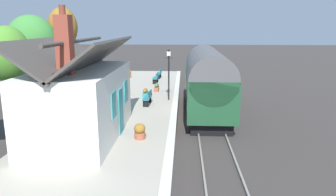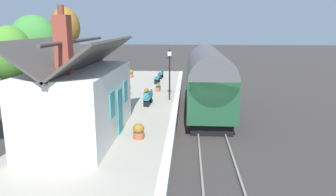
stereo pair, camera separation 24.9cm
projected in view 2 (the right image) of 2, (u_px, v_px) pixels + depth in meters
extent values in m
plane|color=#383330|center=(194.00, 122.00, 19.47)|extent=(160.00, 160.00, 0.00)
cube|color=#A39B8C|center=(125.00, 114.00, 19.64)|extent=(32.00, 6.55, 0.86)
cube|color=beige|center=(175.00, 108.00, 19.35)|extent=(32.00, 0.36, 0.02)
cube|color=gray|center=(221.00, 121.00, 19.35)|extent=(52.00, 0.08, 0.14)
cube|color=gray|center=(197.00, 121.00, 19.44)|extent=(52.00, 0.08, 0.14)
cube|color=black|center=(207.00, 109.00, 21.20)|extent=(8.91, 2.29, 0.70)
cube|color=#1E4C2D|center=(208.00, 87.00, 20.86)|extent=(9.68, 2.70, 2.30)
cylinder|color=#515154|center=(208.00, 69.00, 20.60)|extent=(9.68, 2.65, 2.65)
cube|color=black|center=(187.00, 82.00, 20.88)|extent=(8.23, 0.03, 0.80)
cylinder|color=black|center=(205.00, 99.00, 24.02)|extent=(0.70, 2.16, 0.70)
cylinder|color=black|center=(210.00, 122.00, 18.37)|extent=(0.70, 2.16, 0.70)
cube|color=black|center=(204.00, 70.00, 25.50)|extent=(0.04, 2.16, 0.90)
cylinder|color=#F2EDCC|center=(204.00, 82.00, 25.74)|extent=(0.06, 0.24, 0.24)
cube|color=red|center=(204.00, 88.00, 25.88)|extent=(0.16, 2.56, 0.24)
cube|color=white|center=(81.00, 103.00, 14.26)|extent=(6.70, 3.29, 3.07)
cube|color=#47423D|center=(96.00, 55.00, 13.74)|extent=(7.20, 1.91, 1.44)
cube|color=#47423D|center=(59.00, 55.00, 13.84)|extent=(7.20, 1.91, 1.44)
cylinder|color=#47423D|center=(77.00, 41.00, 13.65)|extent=(7.20, 0.16, 0.16)
cube|color=brown|center=(63.00, 45.00, 12.19)|extent=(0.56, 0.56, 2.25)
cylinder|color=brown|center=(61.00, 10.00, 11.90)|extent=(0.24, 0.24, 0.36)
cube|color=teal|center=(120.00, 111.00, 14.75)|extent=(0.90, 0.06, 2.10)
cube|color=teal|center=(112.00, 105.00, 13.25)|extent=(0.80, 0.05, 1.10)
cube|color=teal|center=(125.00, 91.00, 15.97)|extent=(0.80, 0.05, 1.10)
cube|color=#26727F|center=(161.00, 74.00, 30.22)|extent=(1.42, 0.46, 0.06)
cube|color=#26727F|center=(162.00, 71.00, 30.15)|extent=(1.40, 0.17, 0.40)
cube|color=black|center=(160.00, 77.00, 29.73)|extent=(0.08, 0.36, 0.44)
cube|color=black|center=(161.00, 75.00, 30.81)|extent=(0.08, 0.36, 0.44)
cube|color=#26727F|center=(157.00, 78.00, 27.72)|extent=(1.40, 0.41, 0.06)
cube|color=#26727F|center=(159.00, 75.00, 27.66)|extent=(1.40, 0.12, 0.40)
cube|color=black|center=(156.00, 82.00, 27.23)|extent=(0.06, 0.36, 0.44)
cube|color=black|center=(158.00, 79.00, 28.32)|extent=(0.06, 0.36, 0.44)
cube|color=#26727F|center=(148.00, 98.00, 20.10)|extent=(1.42, 0.46, 0.06)
cube|color=#26727F|center=(150.00, 94.00, 20.03)|extent=(1.40, 0.17, 0.40)
cube|color=black|center=(146.00, 103.00, 19.61)|extent=(0.08, 0.36, 0.44)
cube|color=black|center=(149.00, 99.00, 20.69)|extent=(0.08, 0.36, 0.44)
cube|color=#9E5138|center=(158.00, 89.00, 24.43)|extent=(1.00, 0.32, 0.34)
ellipsoid|color=#3D8438|center=(158.00, 85.00, 24.37)|extent=(0.90, 0.29, 0.29)
cube|color=teal|center=(146.00, 95.00, 22.16)|extent=(1.04, 0.32, 0.39)
ellipsoid|color=olive|center=(146.00, 90.00, 22.09)|extent=(0.94, 0.29, 0.29)
cylinder|color=#9E5138|center=(127.00, 93.00, 22.92)|extent=(0.37, 0.37, 0.37)
ellipsoid|color=#4C8C2D|center=(127.00, 88.00, 22.84)|extent=(0.53, 0.53, 0.47)
cylinder|color=#9E5138|center=(139.00, 135.00, 14.13)|extent=(0.48, 0.48, 0.30)
ellipsoid|color=olive|center=(139.00, 128.00, 14.05)|extent=(0.51, 0.51, 0.45)
cylinder|color=gray|center=(112.00, 85.00, 25.92)|extent=(0.41, 0.41, 0.33)
ellipsoid|color=#2D7233|center=(112.00, 81.00, 25.84)|extent=(0.57, 0.57, 0.52)
cylinder|color=gray|center=(120.00, 90.00, 23.74)|extent=(0.43, 0.43, 0.41)
ellipsoid|color=#2D7233|center=(120.00, 85.00, 23.66)|extent=(0.53, 0.53, 0.44)
cone|color=#BF6343|center=(120.00, 82.00, 23.61)|extent=(0.11, 0.11, 0.21)
cylinder|color=#9E5138|center=(131.00, 76.00, 30.72)|extent=(0.42, 0.42, 0.38)
ellipsoid|color=olive|center=(131.00, 72.00, 30.64)|extent=(0.48, 0.48, 0.41)
cone|color=#E7317C|center=(131.00, 70.00, 30.60)|extent=(0.10, 0.10, 0.19)
cylinder|color=black|center=(170.00, 78.00, 21.18)|extent=(0.10, 0.10, 3.00)
cylinder|color=black|center=(170.00, 58.00, 20.88)|extent=(0.05, 0.50, 0.05)
cube|color=beige|center=(170.00, 53.00, 20.81)|extent=(0.24, 0.24, 0.32)
cone|color=black|center=(170.00, 50.00, 20.76)|extent=(0.32, 0.32, 0.14)
cylinder|color=#4C3828|center=(38.00, 76.00, 27.88)|extent=(0.44, 0.44, 2.82)
ellipsoid|color=#3D8438|center=(34.00, 42.00, 27.21)|extent=(3.85, 4.23, 4.53)
cylinder|color=#4C3828|center=(14.00, 91.00, 22.24)|extent=(0.25, 0.25, 2.55)
ellipsoid|color=#4C8C2D|center=(10.00, 54.00, 21.66)|extent=(3.08, 2.91, 3.81)
cylinder|color=#4C3828|center=(68.00, 63.00, 31.70)|extent=(0.32, 0.32, 4.29)
ellipsoid|color=olive|center=(65.00, 27.00, 30.92)|extent=(3.20, 2.74, 3.79)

